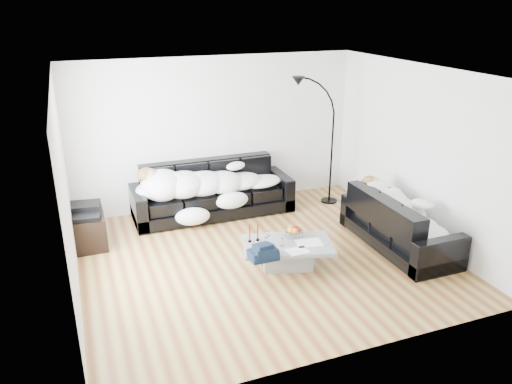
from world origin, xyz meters
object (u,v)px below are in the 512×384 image
object	(u,v)px
fruit_bowl	(294,231)
shoes	(273,258)
wine_glass_a	(268,237)
candle_left	(250,233)
coffee_table	(287,255)
wine_glass_b	(266,239)
sofa_right	(400,221)
candle_right	(258,232)
av_cabinet	(88,230)
floor_lamp	(332,148)
sleeper_right	(401,207)
stereo	(85,210)
sofa_back	(212,190)
wine_glass_c	(282,240)
sleeper_back	(213,179)

from	to	relation	value
fruit_bowl	shoes	xyz separation A→B (m)	(-0.30, 0.02, -0.38)
wine_glass_a	candle_left	bearing A→B (deg)	151.49
coffee_table	wine_glass_a	distance (m)	0.37
wine_glass_b	shoes	size ratio (longest dim) A/B	0.47
sofa_right	candle_right	world-z (taller)	sofa_right
av_cabinet	floor_lamp	distance (m)	4.29
sleeper_right	fruit_bowl	distance (m)	1.65
shoes	wine_glass_b	bearing A→B (deg)	-117.39
fruit_bowl	shoes	distance (m)	0.49
wine_glass_a	stereo	xyz separation A→B (m)	(-2.28, 1.55, 0.13)
sofa_back	sofa_right	xyz separation A→B (m)	(2.25, -2.15, -0.04)
wine_glass_c	candle_left	xyz separation A→B (m)	(-0.37, 0.27, 0.04)
wine_glass_a	wine_glass_b	distance (m)	0.09
sofa_back	candle_left	size ratio (longest dim) A/B	10.37
candle_left	floor_lamp	world-z (taller)	floor_lamp
sofa_right	floor_lamp	xyz separation A→B (m)	(-0.11, 1.93, 0.61)
sleeper_right	shoes	distance (m)	2.02
stereo	fruit_bowl	bearing A→B (deg)	-20.97
wine_glass_a	av_cabinet	bearing A→B (deg)	145.83
sofa_right	wine_glass_b	world-z (taller)	sofa_right
sleeper_back	candle_right	xyz separation A→B (m)	(0.10, -1.85, -0.17)
av_cabinet	stereo	distance (m)	0.32
shoes	av_cabinet	distance (m)	2.81
wine_glass_a	candle_right	distance (m)	0.17
sleeper_right	candle_right	distance (m)	2.17
fruit_bowl	wine_glass_a	world-z (taller)	wine_glass_a
av_cabinet	stereo	world-z (taller)	stereo
sleeper_back	floor_lamp	world-z (taller)	floor_lamp
candle_right	shoes	xyz separation A→B (m)	(0.22, -0.03, -0.43)
fruit_bowl	floor_lamp	xyz separation A→B (m)	(1.52, 1.74, 0.58)
sofa_right	shoes	bearing A→B (deg)	83.77
wine_glass_b	coffee_table	bearing A→B (deg)	-7.96
wine_glass_b	floor_lamp	size ratio (longest dim) A/B	0.09
wine_glass_a	floor_lamp	world-z (taller)	floor_lamp
candle_right	coffee_table	bearing A→B (deg)	-32.59
sleeper_back	av_cabinet	world-z (taller)	sleeper_back
sofa_back	candle_right	world-z (taller)	sofa_back
wine_glass_b	candle_right	size ratio (longest dim) A/B	0.75
candle_right	av_cabinet	world-z (taller)	candle_right
sleeper_back	av_cabinet	bearing A→B (deg)	-168.29
sleeper_right	stereo	distance (m)	4.63
wine_glass_a	wine_glass_c	xyz separation A→B (m)	(0.14, -0.15, 0.01)
shoes	sofa_right	bearing A→B (deg)	16.61
coffee_table	wine_glass_c	xyz separation A→B (m)	(-0.10, -0.05, 0.27)
candle_left	wine_glass_a	bearing A→B (deg)	-28.51
coffee_table	shoes	world-z (taller)	coffee_table
sofa_right	wine_glass_c	bearing A→B (deg)	90.90
wine_glass_a	candle_left	world-z (taller)	candle_left
fruit_bowl	sofa_right	bearing A→B (deg)	-6.59
wine_glass_a	floor_lamp	bearing A→B (deg)	43.04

